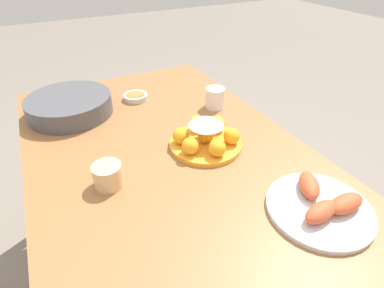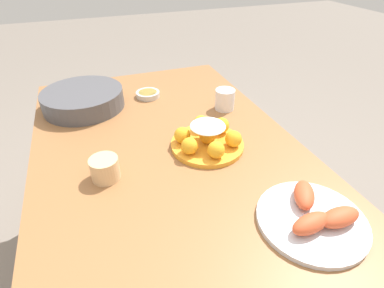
% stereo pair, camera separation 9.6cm
% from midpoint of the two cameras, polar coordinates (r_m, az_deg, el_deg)
% --- Properties ---
extents(dining_table, '(1.57, 0.88, 0.75)m').
position_cam_midpoint_polar(dining_table, '(1.01, -5.40, -7.81)').
color(dining_table, '#936038').
rests_on(dining_table, ground_plane).
extents(cake_plate, '(0.25, 0.25, 0.09)m').
position_cam_midpoint_polar(cake_plate, '(1.01, -0.13, 1.20)').
color(cake_plate, gold).
rests_on(cake_plate, dining_table).
extents(serving_bowl, '(0.33, 0.33, 0.08)m').
position_cam_midpoint_polar(serving_bowl, '(1.31, -24.29, 6.77)').
color(serving_bowl, '#4C4C51').
rests_on(serving_bowl, dining_table).
extents(sauce_bowl, '(0.10, 0.10, 0.02)m').
position_cam_midpoint_polar(sauce_bowl, '(1.36, -12.74, 8.72)').
color(sauce_bowl, beige).
rests_on(sauce_bowl, dining_table).
extents(seafood_platter, '(0.27, 0.27, 0.06)m').
position_cam_midpoint_polar(seafood_platter, '(0.84, 20.42, -10.99)').
color(seafood_platter, silver).
rests_on(seafood_platter, dining_table).
extents(cup_near, '(0.08, 0.08, 0.08)m').
position_cam_midpoint_polar(cup_near, '(1.25, 2.18, 8.70)').
color(cup_near, white).
rests_on(cup_near, dining_table).
extents(cup_far, '(0.08, 0.08, 0.07)m').
position_cam_midpoint_polar(cup_far, '(0.90, -18.71, -5.82)').
color(cup_far, '#DBB27F').
rests_on(cup_far, dining_table).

